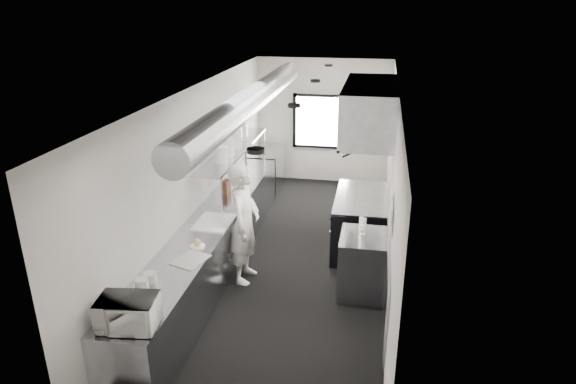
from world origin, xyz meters
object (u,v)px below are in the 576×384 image
at_px(pass_shelf, 235,150).
at_px(squeeze_bottle_c, 363,231).
at_px(range, 359,222).
at_px(bottle_station, 362,264).
at_px(small_plate, 198,246).
at_px(far_work_table, 266,170).
at_px(squeeze_bottle_d, 364,224).
at_px(deli_tub_a, 142,283).
at_px(plate_stack_d, 241,130).
at_px(plate_stack_b, 227,147).
at_px(deli_tub_b, 150,277).
at_px(squeeze_bottle_b, 361,234).
at_px(exhaust_hood, 369,110).
at_px(knife_block, 226,187).
at_px(line_cook, 244,224).
at_px(prep_counter, 213,245).
at_px(plate_stack_a, 221,155).
at_px(microwave, 128,313).
at_px(squeeze_bottle_e, 361,222).
at_px(cutting_board, 214,222).
at_px(plate_stack_c, 235,137).
at_px(squeeze_bottle_a, 362,240).

height_order(pass_shelf, squeeze_bottle_c, pass_shelf).
relative_size(range, bottle_station, 1.78).
bearing_deg(small_plate, far_work_table, 91.46).
height_order(range, squeeze_bottle_d, squeeze_bottle_d).
xyz_separation_m(deli_tub_a, plate_stack_d, (0.08, 4.08, 0.80)).
xyz_separation_m(range, plate_stack_b, (-2.22, -0.14, 1.25)).
xyz_separation_m(range, deli_tub_b, (-2.32, -3.07, 0.49)).
bearing_deg(deli_tub_b, squeeze_bottle_b, 32.95).
bearing_deg(range, plate_stack_d, 159.18).
distance_m(deli_tub_a, plate_stack_b, 3.17).
relative_size(exhaust_hood, bottle_station, 2.44).
xyz_separation_m(range, knife_block, (-2.28, -0.13, 0.54)).
distance_m(range, deli_tub_b, 3.88).
bearing_deg(small_plate, line_cook, 61.36).
xyz_separation_m(prep_counter, plate_stack_a, (-0.03, 0.69, 1.25)).
height_order(exhaust_hood, microwave, exhaust_hood).
bearing_deg(squeeze_bottle_e, plate_stack_a, 164.98).
height_order(microwave, squeeze_bottle_c, microwave).
height_order(far_work_table, deli_tub_b, deli_tub_b).
bearing_deg(prep_counter, exhaust_hood, 28.11).
bearing_deg(exhaust_hood, cutting_board, -147.84).
relative_size(microwave, squeeze_bottle_c, 2.81).
bearing_deg(deli_tub_b, microwave, -78.90).
bearing_deg(plate_stack_c, exhaust_hood, -9.27).
distance_m(exhaust_hood, squeeze_bottle_d, 1.85).
xyz_separation_m(bottle_station, squeeze_bottle_d, (-0.01, 0.19, 0.54)).
bearing_deg(squeeze_bottle_a, deli_tub_b, -150.96).
relative_size(bottle_station, small_plate, 4.58).
bearing_deg(knife_block, exhaust_hood, 6.79).
distance_m(deli_tub_a, plate_stack_d, 4.16).
bearing_deg(deli_tub_b, prep_counter, 86.07).
bearing_deg(bottle_station, squeeze_bottle_b, -107.66).
distance_m(deli_tub_b, plate_stack_c, 3.54).
bearing_deg(exhaust_hood, prep_counter, -151.89).
xyz_separation_m(knife_block, plate_stack_a, (0.06, -0.38, 0.69)).
distance_m(knife_block, squeeze_bottle_e, 2.54).
bearing_deg(prep_counter, plate_stack_c, 91.74).
relative_size(small_plate, plate_stack_d, 0.52).
xyz_separation_m(pass_shelf, squeeze_bottle_d, (2.33, -1.51, -0.54)).
relative_size(deli_tub_a, squeeze_bottle_b, 0.91).
relative_size(exhaust_hood, knife_block, 9.99).
height_order(exhaust_hood, plate_stack_d, exhaust_hood).
xyz_separation_m(squeeze_bottle_c, squeeze_bottle_e, (-0.04, 0.33, -0.01)).
distance_m(plate_stack_d, squeeze_bottle_b, 3.43).
bearing_deg(squeeze_bottle_b, small_plate, -164.23).
bearing_deg(far_work_table, bottle_station, -59.47).
bearing_deg(microwave, exhaust_hood, 53.41).
height_order(small_plate, squeeze_bottle_d, squeeze_bottle_d).
xyz_separation_m(pass_shelf, line_cook, (0.59, -1.64, -0.62)).
bearing_deg(cutting_board, squeeze_bottle_c, -2.36).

